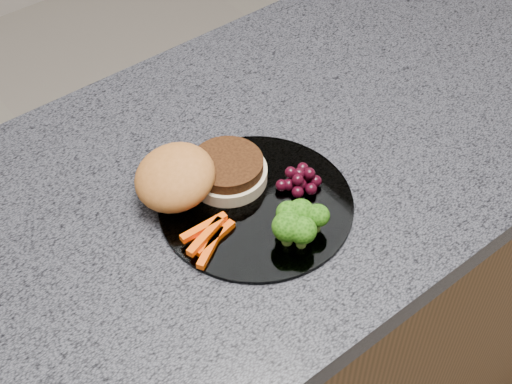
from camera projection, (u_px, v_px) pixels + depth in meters
island_cabinet at (279, 322)px, 1.37m from camera, size 1.20×0.60×0.86m
countertop at (287, 154)px, 1.04m from camera, size 1.20×0.60×0.04m
plate at (256, 204)px, 0.95m from camera, size 0.26×0.26×0.01m
burger at (194, 177)px, 0.94m from camera, size 0.19×0.13×0.06m
carrot_sticks at (208, 237)px, 0.89m from camera, size 0.08×0.06×0.02m
broccoli at (298, 221)px, 0.89m from camera, size 0.08×0.07×0.05m
grape_bunch at (300, 180)px, 0.96m from camera, size 0.06×0.05×0.03m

